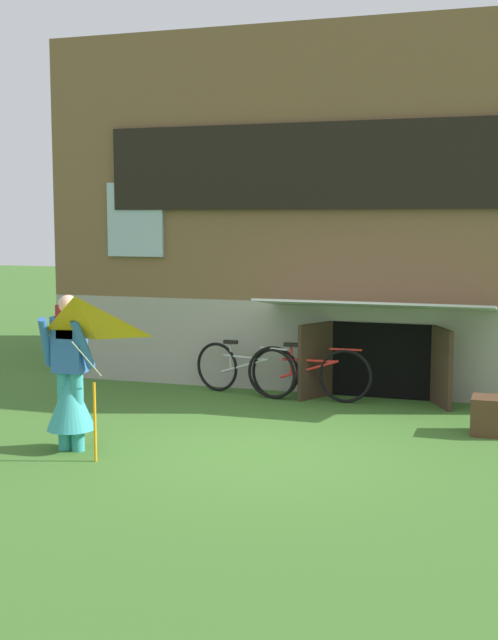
{
  "coord_description": "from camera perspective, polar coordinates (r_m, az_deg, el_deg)",
  "views": [
    {
      "loc": [
        2.64,
        -8.65,
        2.5
      ],
      "look_at": [
        -0.47,
        0.91,
        1.28
      ],
      "focal_mm": 47.7,
      "sensor_mm": 36.0,
      "label": 1
    }
  ],
  "objects": [
    {
      "name": "kite",
      "position": [
        8.55,
        -11.55,
        -1.14
      ],
      "size": [
        0.97,
        1.01,
        1.6
      ],
      "color": "orange",
      "rests_on": "ground_plane"
    },
    {
      "name": "bicycle_silver",
      "position": [
        12.02,
        -0.3,
        -3.31
      ],
      "size": [
        1.62,
        0.5,
        0.76
      ],
      "rotation": [
        0.0,
        0.0,
        -0.28
      ],
      "color": "black",
      "rests_on": "ground_plane"
    },
    {
      "name": "ground_plane",
      "position": [
        9.38,
        1.02,
        -8.56
      ],
      "size": [
        60.0,
        60.0,
        0.0
      ],
      "primitive_type": "plane",
      "color": "#3D6B28"
    },
    {
      "name": "bicycle_red",
      "position": [
        11.67,
        4.03,
        -3.57
      ],
      "size": [
        1.74,
        0.1,
        0.79
      ],
      "rotation": [
        0.0,
        0.0,
        0.03
      ],
      "color": "black",
      "rests_on": "ground_plane"
    },
    {
      "name": "person",
      "position": [
        9.31,
        -11.92,
        -4.31
      ],
      "size": [
        0.61,
        0.53,
        1.69
      ],
      "rotation": [
        0.0,
        0.0,
        0.13
      ],
      "color": "teal",
      "rests_on": "ground_plane"
    },
    {
      "name": "log_house",
      "position": [
        14.33,
        7.47,
        7.2
      ],
      "size": [
        8.65,
        6.0,
        5.18
      ],
      "color": "#9E998E",
      "rests_on": "ground_plane"
    },
    {
      "name": "wooden_crate",
      "position": [
        10.28,
        16.12,
        -6.2
      ],
      "size": [
        0.51,
        0.44,
        0.44
      ],
      "primitive_type": "cube",
      "color": "#4C331E",
      "rests_on": "ground_plane"
    }
  ]
}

